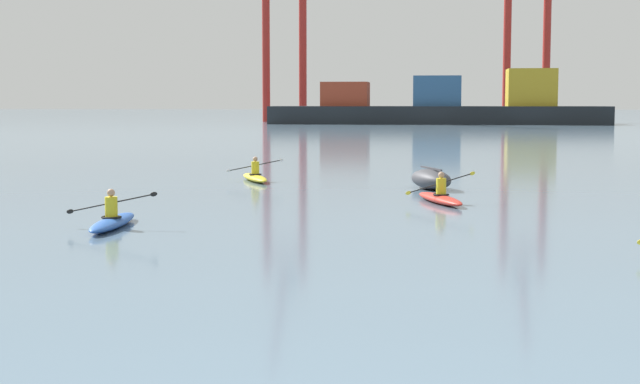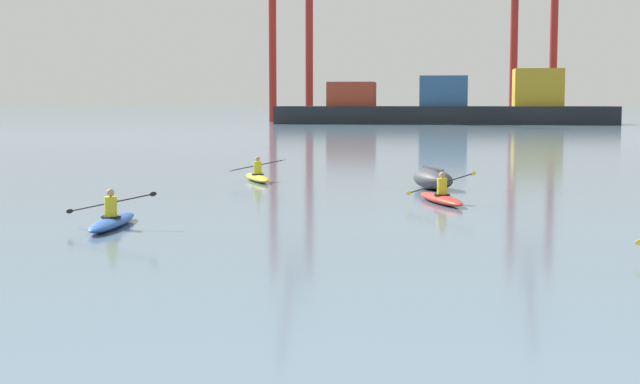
% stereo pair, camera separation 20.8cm
% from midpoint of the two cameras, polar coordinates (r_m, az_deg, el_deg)
% --- Properties ---
extents(container_barge, '(47.15, 8.47, 7.67)m').
position_cam_midpoint_polar(container_barge, '(131.44, 7.46, 5.24)').
color(container_barge, '#1E2328').
rests_on(container_barge, ground).
extents(gantry_crane_west, '(7.00, 17.07, 36.73)m').
position_cam_midpoint_polar(gantry_crane_west, '(145.26, -2.30, 11.17)').
color(gantry_crane_west, maroon).
rests_on(gantry_crane_west, ground).
extents(gantry_crane_west_mid, '(7.20, 14.58, 33.99)m').
position_cam_midpoint_polar(gantry_crane_west_mid, '(147.54, 12.68, 10.58)').
color(gantry_crane_west_mid, maroon).
rests_on(gantry_crane_west_mid, ground).
extents(capsized_dinghy, '(1.96, 2.82, 0.76)m').
position_cam_midpoint_polar(capsized_dinghy, '(32.43, 6.69, 0.79)').
color(capsized_dinghy, '#38383D').
rests_on(capsized_dinghy, ground).
extents(kayak_red, '(2.11, 3.40, 0.96)m').
position_cam_midpoint_polar(kayak_red, '(27.97, 7.22, -0.34)').
color(kayak_red, red).
rests_on(kayak_red, ground).
extents(kayak_blue, '(2.25, 3.43, 0.95)m').
position_cam_midpoint_polar(kayak_blue, '(22.89, -12.96, -1.74)').
color(kayak_blue, '#2856B2').
rests_on(kayak_blue, ground).
extents(kayak_yellow, '(2.10, 3.36, 0.95)m').
position_cam_midpoint_polar(kayak_yellow, '(35.64, -4.21, 0.96)').
color(kayak_yellow, yellow).
rests_on(kayak_yellow, ground).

